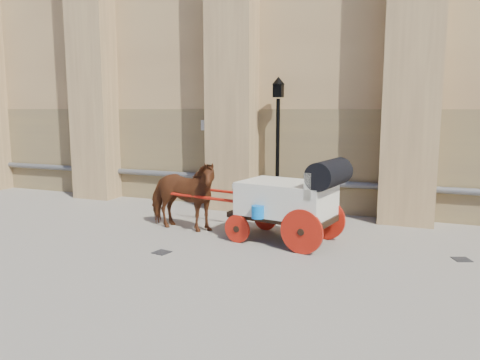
% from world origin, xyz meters
% --- Properties ---
extents(ground, '(90.00, 90.00, 0.00)m').
position_xyz_m(ground, '(0.00, 0.00, 0.00)').
color(ground, gray).
rests_on(ground, ground).
extents(horse, '(2.16, 1.10, 1.77)m').
position_xyz_m(horse, '(-1.18, 0.76, 0.89)').
color(horse, maroon).
rests_on(horse, ground).
extents(carriage, '(4.57, 1.96, 1.94)m').
position_xyz_m(carriage, '(1.66, 0.69, 1.05)').
color(carriage, black).
rests_on(carriage, ground).
extents(street_lamp, '(0.37, 0.37, 3.91)m').
position_xyz_m(street_lamp, '(0.43, 3.55, 2.09)').
color(street_lamp, black).
rests_on(street_lamp, ground).
extents(drain_grate_near, '(0.37, 0.37, 0.01)m').
position_xyz_m(drain_grate_near, '(-0.69, -1.05, 0.01)').
color(drain_grate_near, black).
rests_on(drain_grate_near, ground).
extents(drain_grate_far, '(0.42, 0.42, 0.01)m').
position_xyz_m(drain_grate_far, '(5.19, 0.77, 0.01)').
color(drain_grate_far, black).
rests_on(drain_grate_far, ground).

